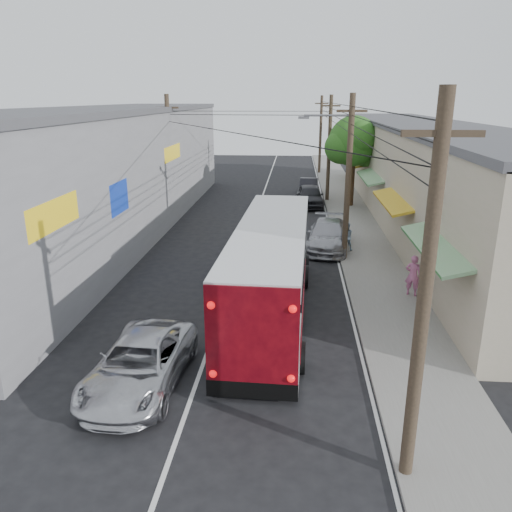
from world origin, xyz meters
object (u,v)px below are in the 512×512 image
(parked_car_mid, at_px, (310,196))
(parked_suv, at_px, (328,235))
(pedestrian_far, at_px, (346,237))
(parked_car_far, at_px, (309,187))
(jeepney, at_px, (140,364))
(coach_bus, at_px, (271,269))
(pedestrian_near, at_px, (413,275))

(parked_car_mid, bearing_deg, parked_suv, -89.72)
(parked_car_mid, relative_size, pedestrian_far, 3.09)
(parked_car_mid, height_order, pedestrian_far, pedestrian_far)
(parked_car_far, bearing_deg, jeepney, -96.91)
(jeepney, distance_m, parked_car_far, 29.86)
(coach_bus, distance_m, jeepney, 6.39)
(parked_suv, bearing_deg, coach_bus, -100.58)
(pedestrian_near, xyz_separation_m, pedestrian_far, (-2.10, 6.04, -0.10))
(parked_car_mid, bearing_deg, jeepney, -105.38)
(jeepney, xyz_separation_m, pedestrian_near, (9.03, 7.26, 0.27))
(coach_bus, relative_size, pedestrian_near, 7.07)
(parked_suv, xyz_separation_m, pedestrian_near, (3.00, -6.70, 0.22))
(jeepney, height_order, parked_car_far, jeepney)
(parked_suv, relative_size, pedestrian_near, 3.05)
(parked_car_far, relative_size, pedestrian_near, 2.47)
(jeepney, bearing_deg, parked_suv, 69.31)
(parked_car_mid, relative_size, pedestrian_near, 2.74)
(parked_car_far, xyz_separation_m, pedestrian_near, (3.70, -22.12, 0.28))
(jeepney, distance_m, parked_car_mid, 25.56)
(parked_car_mid, relative_size, parked_car_far, 1.11)
(coach_bus, distance_m, parked_suv, 9.11)
(parked_suv, distance_m, parked_car_mid, 11.06)
(parked_car_far, height_order, pedestrian_far, pedestrian_far)
(pedestrian_far, bearing_deg, parked_suv, -44.67)
(jeepney, distance_m, parked_suv, 15.21)
(coach_bus, distance_m, parked_car_far, 24.18)
(parked_car_mid, xyz_separation_m, parked_car_far, (0.00, 4.38, -0.10))
(jeepney, height_order, pedestrian_near, pedestrian_near)
(pedestrian_far, bearing_deg, jeepney, 54.15)
(coach_bus, relative_size, parked_car_mid, 2.58)
(jeepney, bearing_deg, parked_car_mid, 80.63)
(jeepney, xyz_separation_m, pedestrian_far, (6.93, 13.30, 0.17))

